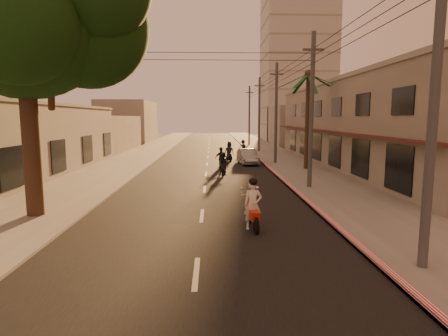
{
  "coord_description": "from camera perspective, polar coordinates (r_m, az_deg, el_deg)",
  "views": [
    {
      "loc": [
        0.44,
        -13.63,
        4.17
      ],
      "look_at": [
        1.08,
        5.86,
        1.55
      ],
      "focal_mm": 30.0,
      "sensor_mm": 36.0,
      "label": 1
    }
  ],
  "objects": [
    {
      "name": "ground",
      "position": [
        14.26,
        -3.6,
        -9.37
      ],
      "size": [
        160.0,
        160.0,
        0.0
      ],
      "primitive_type": "plane",
      "color": "#383023",
      "rests_on": "ground"
    },
    {
      "name": "road",
      "position": [
        33.89,
        -2.6,
        0.59
      ],
      "size": [
        10.0,
        140.0,
        0.02
      ],
      "primitive_type": "cube",
      "color": "black",
      "rests_on": "ground"
    },
    {
      "name": "sidewalk_right",
      "position": [
        34.61,
        9.92,
        0.71
      ],
      "size": [
        5.0,
        140.0,
        0.12
      ],
      "primitive_type": "cube",
      "color": "slate",
      "rests_on": "ground"
    },
    {
      "name": "sidewalk_left",
      "position": [
        34.8,
        -15.04,
        0.6
      ],
      "size": [
        5.0,
        140.0,
        0.12
      ],
      "primitive_type": "cube",
      "color": "slate",
      "rests_on": "ground"
    },
    {
      "name": "curb_stripe",
      "position": [
        29.29,
        7.3,
        -0.4
      ],
      "size": [
        0.2,
        60.0,
        0.2
      ],
      "primitive_type": "cube",
      "color": "red",
      "rests_on": "ground"
    },
    {
      "name": "shophouse_row",
      "position": [
        34.4,
        21.4,
        6.26
      ],
      "size": [
        8.8,
        34.2,
        7.3
      ],
      "color": "gray",
      "rests_on": "ground"
    },
    {
      "name": "left_building",
      "position": [
        31.21,
        -29.46,
        3.78
      ],
      "size": [
        8.2,
        24.2,
        5.2
      ],
      "color": "gray",
      "rests_on": "ground"
    },
    {
      "name": "distant_tower",
      "position": [
        72.02,
        11.02,
        15.36
      ],
      "size": [
        12.1,
        12.1,
        28.0
      ],
      "color": "#B7B5B2",
      "rests_on": "ground"
    },
    {
      "name": "broadleaf_tree",
      "position": [
        17.81,
        -27.02,
        20.84
      ],
      "size": [
        9.6,
        8.7,
        12.1
      ],
      "color": "black",
      "rests_on": "ground"
    },
    {
      "name": "palm_tree",
      "position": [
        30.73,
        12.72,
        13.03
      ],
      "size": [
        5.0,
        5.0,
        8.2
      ],
      "color": "black",
      "rests_on": "ground"
    },
    {
      "name": "utility_poles",
      "position": [
        34.2,
        7.99,
        11.54
      ],
      "size": [
        1.2,
        48.26,
        9.0
      ],
      "color": "#38383A",
      "rests_on": "ground"
    },
    {
      "name": "filler_right",
      "position": [
        60.19,
        11.22,
        6.39
      ],
      "size": [
        8.0,
        14.0,
        6.0
      ],
      "primitive_type": "cube",
      "color": "gray",
      "rests_on": "ground"
    },
    {
      "name": "filler_left_near",
      "position": [
        49.81,
        -18.79,
        4.98
      ],
      "size": [
        8.0,
        14.0,
        4.4
      ],
      "primitive_type": "cube",
      "color": "gray",
      "rests_on": "ground"
    },
    {
      "name": "filler_left_far",
      "position": [
        67.2,
        -14.38,
        6.84
      ],
      "size": [
        8.0,
        14.0,
        7.0
      ],
      "primitive_type": "cube",
      "color": "gray",
      "rests_on": "ground"
    },
    {
      "name": "scooter_red",
      "position": [
        14.14,
        4.39,
        -5.86
      ],
      "size": [
        0.82,
        2.02,
        2.0
      ],
      "rotation": [
        0.0,
        0.0,
        0.09
      ],
      "color": "black",
      "rests_on": "ground"
    },
    {
      "name": "scooter_mid_a",
      "position": [
        27.34,
        -0.04,
        0.51
      ],
      "size": [
        0.98,
        1.72,
        1.7
      ],
      "rotation": [
        0.0,
        0.0,
        -0.17
      ],
      "color": "black",
      "rests_on": "ground"
    },
    {
      "name": "scooter_mid_b",
      "position": [
        31.02,
        -0.47,
        1.4
      ],
      "size": [
        1.02,
        1.81,
        1.77
      ],
      "rotation": [
        0.0,
        0.0,
        -0.05
      ],
      "color": "black",
      "rests_on": "ground"
    },
    {
      "name": "scooter_far_a",
      "position": [
        36.27,
        0.79,
        2.43
      ],
      "size": [
        1.01,
        1.97,
        1.94
      ],
      "rotation": [
        0.0,
        0.0,
        0.1
      ],
      "color": "black",
      "rests_on": "ground"
    },
    {
      "name": "scooter_far_b",
      "position": [
        43.84,
        2.92,
        3.2
      ],
      "size": [
        1.38,
        1.65,
        1.68
      ],
      "rotation": [
        0.0,
        0.0,
        -0.33
      ],
      "color": "black",
      "rests_on": "ground"
    },
    {
      "name": "parked_car",
      "position": [
        33.95,
        3.64,
        1.75
      ],
      "size": [
        2.18,
        4.44,
        1.38
      ],
      "primitive_type": "imported",
      "rotation": [
        0.0,
        0.0,
        0.09
      ],
      "color": "gray",
      "rests_on": "ground"
    }
  ]
}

